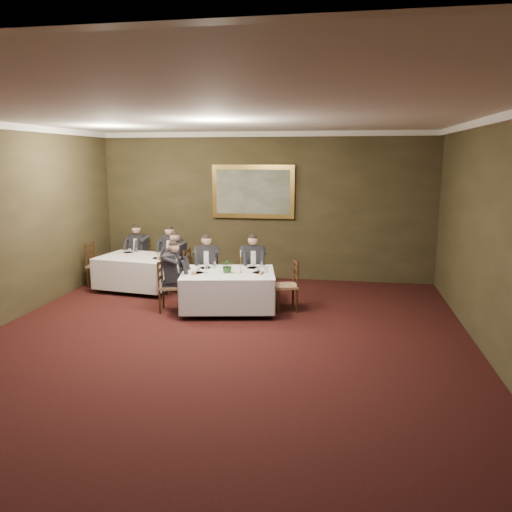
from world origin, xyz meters
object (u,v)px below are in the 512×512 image
(diner_main_backleft, at_px, (207,274))
(chair_sec_endright, at_px, (180,281))
(chair_sec_endleft, at_px, (99,274))
(diner_main_endleft, at_px, (170,285))
(table_main, at_px, (228,288))
(table_second, at_px, (138,270))
(diner_sec_endright, at_px, (179,270))
(diner_sec_backleft, at_px, (140,259))
(chair_sec_backright, at_px, (173,271))
(chair_main_endleft, at_px, (170,296))
(chair_main_endright, at_px, (286,296))
(candlestick, at_px, (241,264))
(diner_sec_backright, at_px, (173,261))
(centerpiece, at_px, (228,265))
(chair_main_backright, at_px, (253,284))
(chair_sec_backleft, at_px, (141,268))
(painting, at_px, (253,192))
(diner_main_backright, at_px, (253,274))
(chair_main_backleft, at_px, (208,285))

(diner_main_backleft, bearing_deg, chair_sec_endright, -27.72)
(diner_main_backleft, distance_m, chair_sec_endleft, 2.77)
(diner_main_endleft, height_order, chair_sec_endleft, diner_main_endleft)
(table_main, bearing_deg, table_second, 153.36)
(diner_main_backleft, relative_size, diner_sec_endright, 1.00)
(table_main, bearing_deg, diner_sec_backleft, 142.33)
(diner_main_endleft, relative_size, chair_sec_backright, 1.35)
(diner_sec_endright, bearing_deg, diner_main_endleft, -165.62)
(diner_sec_endright, bearing_deg, chair_main_endleft, -166.16)
(diner_sec_endright, bearing_deg, chair_sec_endright, -90.00)
(diner_main_endleft, distance_m, chair_main_endright, 2.23)
(chair_main_endright, height_order, candlestick, candlestick)
(diner_sec_backright, height_order, centerpiece, diner_sec_backright)
(table_main, xyz_separation_m, chair_main_backright, (0.30, 0.98, -0.17))
(diner_main_backleft, height_order, chair_main_endright, diner_main_backleft)
(diner_sec_backleft, bearing_deg, chair_sec_backright, -168.85)
(diner_main_backleft, relative_size, chair_sec_backleft, 1.35)
(chair_main_backright, bearing_deg, table_main, 57.75)
(chair_main_backright, relative_size, diner_sec_endright, 0.74)
(chair_main_endleft, height_order, chair_sec_endright, same)
(diner_main_backleft, distance_m, diner_sec_backleft, 2.37)
(centerpiece, bearing_deg, diner_sec_endright, 140.75)
(diner_main_endleft, xyz_separation_m, painting, (1.09, 2.92, 1.59))
(chair_sec_backleft, bearing_deg, diner_main_backright, 178.10)
(candlestick, bearing_deg, chair_main_backleft, 137.53)
(chair_sec_backleft, xyz_separation_m, diner_sec_backleft, (-0.00, -0.01, 0.23))
(chair_main_backright, relative_size, chair_sec_endleft, 1.00)
(table_second, bearing_deg, diner_main_endleft, -47.82)
(table_second, relative_size, chair_sec_endright, 1.78)
(chair_main_endright, xyz_separation_m, candlestick, (-0.85, -0.20, 0.64))
(candlestick, relative_size, painting, 0.22)
(diner_main_backleft, relative_size, diner_sec_backright, 1.00)
(chair_main_backleft, relative_size, chair_main_backright, 1.00)
(chair_main_endright, distance_m, chair_sec_endright, 2.54)
(chair_main_endleft, bearing_deg, chair_sec_backleft, -156.07)
(chair_sec_backright, distance_m, diner_sec_backright, 0.23)
(diner_sec_endright, relative_size, chair_sec_endleft, 1.35)
(chair_main_backleft, relative_size, diner_sec_endright, 0.74)
(chair_main_backleft, distance_m, chair_sec_endright, 0.71)
(chair_sec_backright, height_order, diner_sec_backright, diner_sec_backright)
(diner_main_backleft, bearing_deg, diner_sec_backleft, -40.60)
(chair_main_backleft, bearing_deg, diner_main_backright, -178.97)
(diner_sec_backright, bearing_deg, diner_main_backright, 173.04)
(table_main, height_order, chair_main_endright, chair_main_endright)
(table_second, bearing_deg, centerpiece, -27.72)
(chair_main_endright, height_order, chair_sec_endright, same)
(chair_main_backleft, relative_size, diner_sec_backleft, 0.74)
(chair_sec_backright, distance_m, chair_sec_endleft, 1.69)
(diner_main_backleft, xyz_separation_m, chair_main_endright, (1.73, -0.59, -0.23))
(table_second, bearing_deg, table_main, -26.64)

